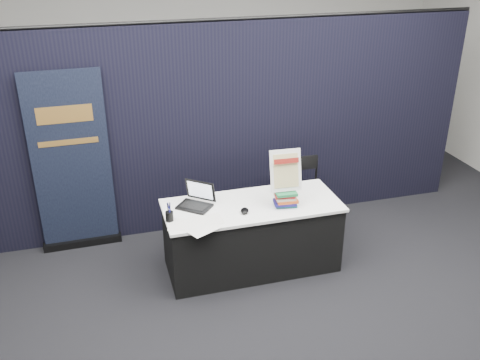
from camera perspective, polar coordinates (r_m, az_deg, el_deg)
The scene contains 15 objects.
floor at distance 5.40m, azimuth 2.98°, elevation -12.31°, with size 8.00×8.00×0.00m, color black.
wall_back at distance 8.30m, azimuth -5.87°, elevation 14.46°, with size 8.00×0.02×3.50m, color #B6B4AC.
drape_partition at distance 6.18m, azimuth -1.54°, elevation 5.50°, with size 6.00×0.08×2.40m, color black.
display_table at distance 5.62m, azimuth 1.26°, elevation -5.97°, with size 1.80×0.75×0.75m.
laptop at distance 5.40m, azimuth -4.99°, elevation -2.19°, with size 0.39×0.43×0.25m.
mouse at distance 5.27m, azimuth 0.50°, elevation -3.29°, with size 0.08×0.13×0.04m, color black.
brochure_left at distance 5.02m, azimuth -3.98°, elevation -5.15°, with size 0.31×0.22×0.00m, color white.
brochure_mid at distance 5.09m, azimuth -5.67°, elevation -4.76°, with size 0.33×0.24×0.00m, color white.
brochure_right at distance 5.15m, azimuth -3.62°, elevation -4.31°, with size 0.31×0.22×0.00m, color white.
pen_cup at distance 5.15m, azimuth -7.54°, elevation -3.86°, with size 0.08×0.08×0.10m, color black.
book_stack_tall at distance 5.38m, azimuth 4.90°, elevation -1.96°, with size 0.22×0.18×0.17m.
book_stack_short at distance 5.71m, azimuth 4.78°, elevation -0.76°, with size 0.23×0.21×0.08m.
info_sign at distance 5.28m, azimuth 4.90°, elevation 0.97°, with size 0.32×0.16×0.43m.
pullup_banner at distance 6.03m, azimuth -17.37°, elevation 0.66°, with size 0.86×0.12×2.02m.
stacking_chair at distance 6.16m, azimuth 6.90°, elevation -1.64°, with size 0.43×0.44×0.93m.
Camera 1 is at (-1.43, -4.03, 3.29)m, focal length 40.00 mm.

